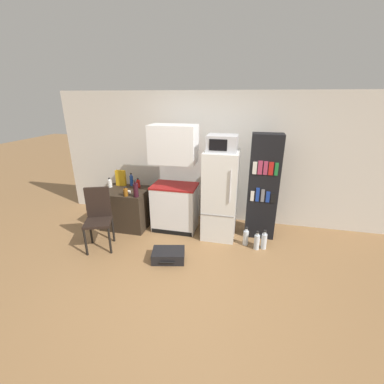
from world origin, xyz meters
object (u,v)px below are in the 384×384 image
Objects in this scene: microwave at (222,143)px; cereal_box at (121,178)px; bottle_blue_soda at (131,180)px; bottle_wine_dark at (136,190)px; bottle_amber_beer at (126,192)px; chair at (98,213)px; bookshelf at (263,187)px; bowl at (127,192)px; water_bottle_middle at (257,242)px; water_bottle_back at (264,241)px; side_table at (127,208)px; bottle_ketchup_red at (138,184)px; refrigerator at (220,195)px; bottle_milk_white at (110,183)px; suitcase_large_flat at (168,255)px; water_bottle_front at (246,237)px; kitchen_hutch at (174,184)px.

microwave reaches higher than cereal_box.
bottle_wine_dark is (0.34, -0.53, 0.02)m from bottle_blue_soda.
bottle_amber_beer is 0.17× the size of chair.
cereal_box is at bearing 73.75° from chair.
bowl is (-2.35, -0.32, -0.17)m from bookshelf.
water_bottle_middle is at bearing -1.12° from bottle_wine_dark.
chair is at bearing -169.40° from water_bottle_back.
side_table is 0.51m from bottle_ketchup_red.
cereal_box is 0.89× the size of water_bottle_back.
bookshelf is 2.17m from bottle_wine_dark.
side_table is 1.74× the size of microwave.
cereal_box is (-1.95, 0.19, 0.11)m from refrigerator.
bottle_amber_beer reaches higher than water_bottle_middle.
bottle_milk_white is at bearing 154.27° from bowl.
microwave is 1.95m from suitcase_large_flat.
water_bottle_back is (0.08, -0.46, -0.76)m from bookshelf.
bottle_milk_white reaches higher than water_bottle_front.
cereal_box reaches higher than water_bottle_middle.
suitcase_large_flat is at bearing -34.41° from bottle_milk_white.
kitchen_hutch is at bearing -7.33° from cereal_box.
chair is at bearing -106.80° from bottle_ketchup_red.
bookshelf is 2.82m from bottle_milk_white.
chair is 3.03× the size of water_bottle_front.
kitchen_hutch is at bearing 87.76° from suitcase_large_flat.
microwave is 1.45× the size of water_bottle_front.
bowl is at bearing -76.05° from bottle_blue_soda.
water_bottle_back is at bearing -80.63° from bookshelf.
bottle_blue_soda is (-2.45, 0.08, -0.08)m from bookshelf.
microwave is 0.48× the size of chair.
chair reaches higher than side_table.
bookshelf is 1.93m from suitcase_large_flat.
bottle_wine_dark is at bearing 1.95° from bottle_amber_beer.
refrigerator is 4.54× the size of water_bottle_back.
bottle_milk_white is 0.91m from chair.
bowl is at bearing -165.27° from kitchen_hutch.
bowl reaches higher than water_bottle_front.
suitcase_large_flat is (0.18, -1.00, -0.80)m from kitchen_hutch.
refrigerator reaches higher than side_table.
water_bottle_front is at bearing 1.65° from bottle_amber_beer.
bookshelf is 2.38m from bowl.
bowl is (-0.05, 0.14, -0.05)m from bottle_amber_beer.
bookshelf is 7.22× the size of bottle_blue_soda.
bottle_wine_dark is at bearing -42.75° from cereal_box.
water_bottle_back is at bearing -21.04° from refrigerator.
bookshelf is at bearing 2.03° from bottle_milk_white.
bottle_milk_white reaches higher than water_bottle_middle.
microwave reaches higher than suitcase_large_flat.
side_table is 0.53m from bottle_amber_beer.
microwave is 2.83× the size of bottle_amber_beer.
microwave is (-0.00, -0.00, 0.89)m from refrigerator.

